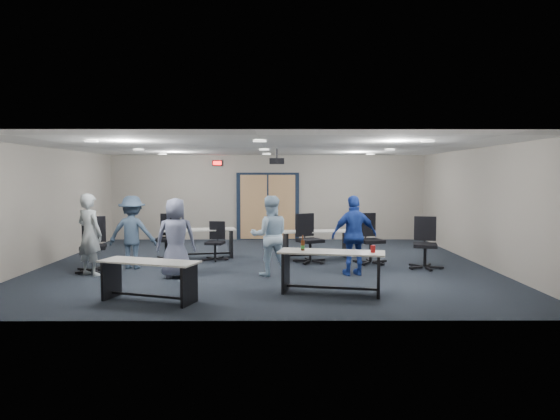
{
  "coord_description": "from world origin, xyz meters",
  "views": [
    {
      "loc": [
        0.33,
        -11.45,
        2.07
      ],
      "look_at": [
        0.37,
        -0.3,
        1.29
      ],
      "focal_mm": 32.0,
      "sensor_mm": 36.0,
      "label": 1
    }
  ],
  "objects_px": {
    "chair_back_a": "(166,238)",
    "person_plaid": "(176,238)",
    "chair_back_c": "(310,238)",
    "chair_loose_left": "(93,245)",
    "chair_back_d": "(371,239)",
    "person_lightblue": "(270,236)",
    "table_back_left": "(199,238)",
    "table_back_right": "(316,240)",
    "chair_back_b": "(215,241)",
    "table_front_left": "(149,274)",
    "person_gray": "(90,234)",
    "person_back": "(132,232)",
    "person_navy": "(354,235)",
    "chair_loose_right": "(425,243)",
    "table_front_right": "(331,264)"
  },
  "relations": [
    {
      "from": "table_front_left",
      "to": "person_gray",
      "type": "bearing_deg",
      "value": 147.88
    },
    {
      "from": "table_back_left",
      "to": "chair_back_a",
      "type": "bearing_deg",
      "value": -162.35
    },
    {
      "from": "chair_back_a",
      "to": "person_back",
      "type": "xyz_separation_m",
      "value": [
        -0.51,
        -1.01,
        0.24
      ]
    },
    {
      "from": "person_lightblue",
      "to": "chair_back_b",
      "type": "bearing_deg",
      "value": -59.79
    },
    {
      "from": "table_front_left",
      "to": "person_navy",
      "type": "xyz_separation_m",
      "value": [
        3.68,
        2.13,
        0.37
      ]
    },
    {
      "from": "chair_back_d",
      "to": "table_front_left",
      "type": "bearing_deg",
      "value": -158.89
    },
    {
      "from": "table_back_left",
      "to": "person_lightblue",
      "type": "bearing_deg",
      "value": -62.16
    },
    {
      "from": "chair_back_d",
      "to": "person_navy",
      "type": "xyz_separation_m",
      "value": [
        -0.59,
        -1.32,
        0.24
      ]
    },
    {
      "from": "chair_back_a",
      "to": "person_plaid",
      "type": "relative_size",
      "value": 0.7
    },
    {
      "from": "person_back",
      "to": "table_back_left",
      "type": "bearing_deg",
      "value": -129.29
    },
    {
      "from": "chair_loose_right",
      "to": "person_plaid",
      "type": "distance_m",
      "value": 5.38
    },
    {
      "from": "table_back_right",
      "to": "chair_loose_right",
      "type": "xyz_separation_m",
      "value": [
        2.3,
        -1.36,
        0.1
      ]
    },
    {
      "from": "person_navy",
      "to": "person_back",
      "type": "xyz_separation_m",
      "value": [
        -4.79,
        0.76,
        -0.02
      ]
    },
    {
      "from": "chair_back_b",
      "to": "chair_back_d",
      "type": "relative_size",
      "value": 0.8
    },
    {
      "from": "table_front_left",
      "to": "person_back",
      "type": "bearing_deg",
      "value": 129.29
    },
    {
      "from": "person_gray",
      "to": "person_plaid",
      "type": "distance_m",
      "value": 1.83
    },
    {
      "from": "chair_back_a",
      "to": "person_navy",
      "type": "relative_size",
      "value": 0.68
    },
    {
      "from": "chair_back_b",
      "to": "person_back",
      "type": "xyz_separation_m",
      "value": [
        -1.69,
        -1.04,
        0.34
      ]
    },
    {
      "from": "person_lightblue",
      "to": "chair_back_d",
      "type": "bearing_deg",
      "value": -156.95
    },
    {
      "from": "chair_back_a",
      "to": "person_back",
      "type": "relative_size",
      "value": 0.7
    },
    {
      "from": "table_back_left",
      "to": "person_plaid",
      "type": "height_order",
      "value": "person_plaid"
    },
    {
      "from": "table_front_right",
      "to": "person_lightblue",
      "type": "distance_m",
      "value": 1.95
    },
    {
      "from": "chair_back_c",
      "to": "chair_loose_right",
      "type": "relative_size",
      "value": 1.01
    },
    {
      "from": "table_front_left",
      "to": "chair_loose_right",
      "type": "distance_m",
      "value": 6.05
    },
    {
      "from": "chair_back_d",
      "to": "person_plaid",
      "type": "bearing_deg",
      "value": -177.91
    },
    {
      "from": "chair_back_b",
      "to": "chair_loose_right",
      "type": "distance_m",
      "value": 4.9
    },
    {
      "from": "table_back_left",
      "to": "person_gray",
      "type": "height_order",
      "value": "person_gray"
    },
    {
      "from": "chair_back_c",
      "to": "chair_back_d",
      "type": "relative_size",
      "value": 0.98
    },
    {
      "from": "table_front_left",
      "to": "chair_loose_right",
      "type": "bearing_deg",
      "value": 45.95
    },
    {
      "from": "chair_back_b",
      "to": "person_plaid",
      "type": "height_order",
      "value": "person_plaid"
    },
    {
      "from": "person_gray",
      "to": "chair_loose_right",
      "type": "bearing_deg",
      "value": -145.92
    },
    {
      "from": "table_back_right",
      "to": "person_plaid",
      "type": "xyz_separation_m",
      "value": [
        -3.01,
        -2.25,
        0.33
      ]
    },
    {
      "from": "table_back_left",
      "to": "table_back_right",
      "type": "relative_size",
      "value": 1.05
    },
    {
      "from": "table_front_left",
      "to": "table_back_left",
      "type": "height_order",
      "value": "table_back_left"
    },
    {
      "from": "chair_back_b",
      "to": "chair_back_a",
      "type": "bearing_deg",
      "value": -169.17
    },
    {
      "from": "chair_back_c",
      "to": "chair_loose_left",
      "type": "distance_m",
      "value": 4.83
    },
    {
      "from": "person_plaid",
      "to": "chair_back_b",
      "type": "bearing_deg",
      "value": -114.4
    },
    {
      "from": "chair_back_a",
      "to": "person_lightblue",
      "type": "distance_m",
      "value": 3.12
    },
    {
      "from": "chair_back_a",
      "to": "table_back_left",
      "type": "bearing_deg",
      "value": 41.54
    },
    {
      "from": "table_back_right",
      "to": "person_lightblue",
      "type": "distance_m",
      "value": 2.36
    },
    {
      "from": "table_front_right",
      "to": "person_lightblue",
      "type": "relative_size",
      "value": 1.16
    },
    {
      "from": "person_lightblue",
      "to": "person_navy",
      "type": "distance_m",
      "value": 1.74
    },
    {
      "from": "chair_loose_left",
      "to": "person_back",
      "type": "bearing_deg",
      "value": 15.43
    },
    {
      "from": "person_plaid",
      "to": "person_back",
      "type": "xyz_separation_m",
      "value": [
        -1.16,
        0.97,
        0.0
      ]
    },
    {
      "from": "table_back_left",
      "to": "person_back",
      "type": "relative_size",
      "value": 1.16
    },
    {
      "from": "person_gray",
      "to": "person_back",
      "type": "height_order",
      "value": "person_gray"
    },
    {
      "from": "person_plaid",
      "to": "person_back",
      "type": "distance_m",
      "value": 1.51
    },
    {
      "from": "chair_back_c",
      "to": "person_back",
      "type": "bearing_deg",
      "value": 161.17
    },
    {
      "from": "table_back_left",
      "to": "table_back_right",
      "type": "bearing_deg",
      "value": -14.28
    },
    {
      "from": "table_back_right",
      "to": "table_back_left",
      "type": "bearing_deg",
      "value": 168.69
    }
  ]
}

